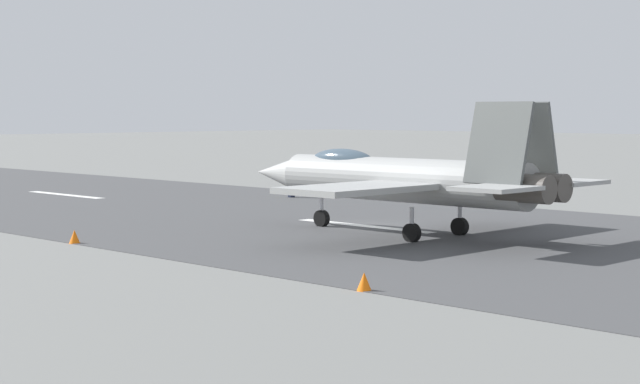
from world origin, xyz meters
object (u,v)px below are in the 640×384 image
(fighter_jet, at_px, (403,178))
(marker_cone_near, at_px, (364,282))
(crew_person, at_px, (291,184))
(marker_cone_mid, at_px, (75,237))

(fighter_jet, xyz_separation_m, marker_cone_near, (-8.33, 11.40, -2.14))
(crew_person, relative_size, marker_cone_mid, 2.97)
(crew_person, bearing_deg, fighter_jet, 150.08)
(marker_cone_near, bearing_deg, fighter_jet, -53.85)
(fighter_jet, relative_size, marker_cone_mid, 30.47)
(marker_cone_mid, bearing_deg, marker_cone_near, 180.00)
(fighter_jet, distance_m, crew_person, 20.57)
(crew_person, xyz_separation_m, marker_cone_mid, (-10.42, 21.63, -0.54))
(fighter_jet, bearing_deg, marker_cone_near, 126.15)
(marker_cone_near, xyz_separation_m, marker_cone_mid, (15.68, 0.00, 0.00))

